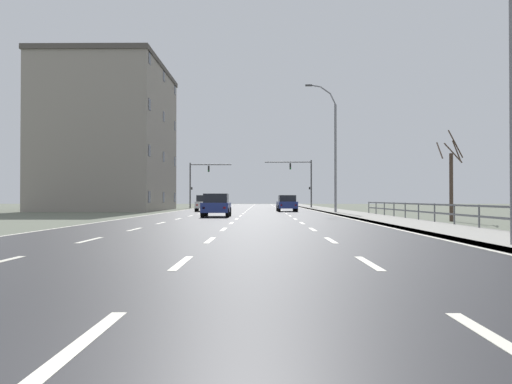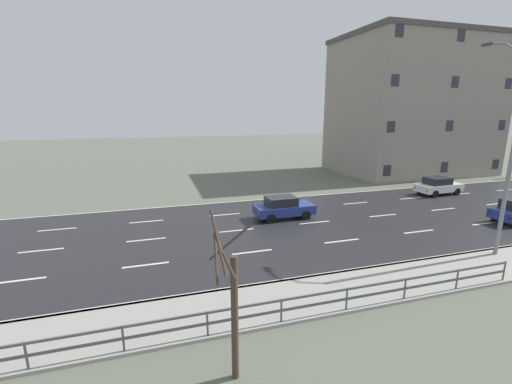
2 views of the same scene
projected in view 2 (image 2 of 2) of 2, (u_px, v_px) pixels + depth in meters
name	position (u px, v px, depth m)	size (l,w,h in m)	color
ground_plane	(472.00, 207.00, 26.93)	(160.00, 160.00, 0.12)	#5B6051
guardrail	(123.00, 334.00, 10.49)	(0.07, 31.22, 1.00)	#515459
street_lamp_midground	(509.00, 155.00, 16.78)	(2.59, 0.24, 10.72)	slate
car_near_left	(283.00, 207.00, 23.82)	(1.87, 4.11, 1.57)	navy
car_distant	(438.00, 186.00, 30.59)	(2.02, 4.19, 1.57)	silver
brick_building	(412.00, 106.00, 40.77)	(11.92, 17.23, 15.61)	gray
bare_tree_mid	(233.00, 308.00, 9.24)	(1.22, 1.23, 4.90)	#423328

